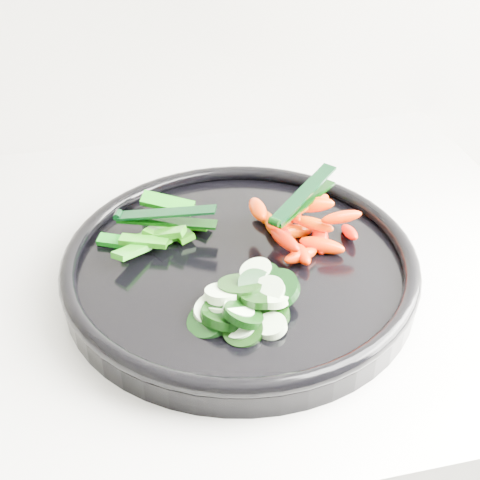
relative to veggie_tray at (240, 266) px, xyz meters
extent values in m
cylinder|color=black|center=(0.00, 0.00, -0.01)|extent=(0.48, 0.48, 0.02)
torus|color=black|center=(0.00, 0.00, 0.01)|extent=(0.48, 0.48, 0.02)
cylinder|color=black|center=(-0.02, -0.10, 0.01)|extent=(0.05, 0.05, 0.02)
cylinder|color=#B4D1A7|center=(-0.02, -0.10, 0.01)|extent=(0.05, 0.05, 0.02)
cylinder|color=black|center=(-0.03, -0.09, 0.01)|extent=(0.06, 0.06, 0.03)
cylinder|color=#D8EFBF|center=(-0.03, -0.07, 0.01)|extent=(0.04, 0.04, 0.03)
cylinder|color=black|center=(-0.04, -0.08, 0.01)|extent=(0.05, 0.05, 0.02)
cylinder|color=#DDFAC8|center=(-0.05, -0.07, 0.01)|extent=(0.03, 0.03, 0.02)
cylinder|color=black|center=(0.01, -0.09, 0.01)|extent=(0.05, 0.05, 0.02)
cylinder|color=beige|center=(0.01, -0.11, 0.01)|extent=(0.04, 0.04, 0.02)
cylinder|color=black|center=(-0.03, -0.05, 0.01)|extent=(0.05, 0.05, 0.02)
cylinder|color=beige|center=(-0.03, -0.06, 0.01)|extent=(0.05, 0.05, 0.02)
cylinder|color=black|center=(-0.03, -0.07, 0.01)|extent=(0.06, 0.06, 0.02)
cylinder|color=beige|center=(-0.04, -0.07, 0.01)|extent=(0.05, 0.05, 0.01)
cylinder|color=black|center=(-0.05, -0.08, 0.01)|extent=(0.05, 0.05, 0.02)
cylinder|color=beige|center=(-0.04, -0.07, 0.01)|extent=(0.04, 0.04, 0.02)
cylinder|color=black|center=(0.02, -0.07, 0.02)|extent=(0.05, 0.05, 0.03)
cylinder|color=beige|center=(0.01, -0.07, 0.02)|extent=(0.04, 0.04, 0.03)
cylinder|color=black|center=(-0.01, -0.05, 0.02)|extent=(0.05, 0.05, 0.02)
cylinder|color=#DDF5C4|center=(-0.03, -0.06, 0.02)|extent=(0.04, 0.04, 0.02)
cylinder|color=black|center=(-0.02, -0.09, 0.02)|extent=(0.04, 0.04, 0.03)
cylinder|color=#B3D2A8|center=(-0.02, -0.09, 0.02)|extent=(0.03, 0.03, 0.02)
cylinder|color=black|center=(0.00, -0.06, 0.02)|extent=(0.05, 0.05, 0.03)
cylinder|color=#D6F4C3|center=(0.00, -0.06, 0.02)|extent=(0.04, 0.04, 0.03)
cylinder|color=black|center=(0.01, -0.05, 0.02)|extent=(0.04, 0.04, 0.02)
cylinder|color=#E0F8C7|center=(0.01, -0.04, 0.02)|extent=(0.04, 0.04, 0.02)
cylinder|color=black|center=(0.00, -0.07, 0.02)|extent=(0.05, 0.05, 0.02)
cylinder|color=beige|center=(0.01, -0.08, 0.02)|extent=(0.03, 0.03, 0.01)
ellipsoid|color=red|center=(0.09, 0.02, 0.01)|extent=(0.03, 0.06, 0.03)
ellipsoid|color=#DE0B00|center=(0.06, -0.01, 0.01)|extent=(0.05, 0.03, 0.02)
ellipsoid|color=#F71300|center=(0.09, 0.00, 0.01)|extent=(0.05, 0.04, 0.02)
ellipsoid|color=#E50F00|center=(0.05, 0.04, 0.01)|extent=(0.03, 0.05, 0.03)
ellipsoid|color=#FF1300|center=(0.13, 0.02, 0.01)|extent=(0.01, 0.04, 0.02)
ellipsoid|color=#DD4700|center=(0.05, 0.04, 0.01)|extent=(0.03, 0.05, 0.02)
ellipsoid|color=#F91E00|center=(0.06, -0.01, 0.01)|extent=(0.02, 0.04, 0.02)
ellipsoid|color=#FF5600|center=(0.07, 0.03, 0.01)|extent=(0.05, 0.02, 0.02)
ellipsoid|color=#FF4F00|center=(0.04, 0.07, 0.01)|extent=(0.03, 0.05, 0.02)
ellipsoid|color=red|center=(0.05, 0.00, 0.03)|extent=(0.03, 0.05, 0.02)
ellipsoid|color=#E30D00|center=(0.07, 0.05, 0.03)|extent=(0.04, 0.06, 0.03)
ellipsoid|color=#FD5000|center=(0.07, 0.05, 0.03)|extent=(0.02, 0.05, 0.02)
ellipsoid|color=#FD3B00|center=(0.09, 0.02, 0.03)|extent=(0.05, 0.04, 0.02)
ellipsoid|color=#F43000|center=(0.05, 0.04, 0.03)|extent=(0.05, 0.04, 0.03)
ellipsoid|color=#DB5200|center=(0.11, 0.06, 0.03)|extent=(0.04, 0.04, 0.02)
ellipsoid|color=#F04900|center=(0.09, 0.04, 0.04)|extent=(0.05, 0.04, 0.03)
ellipsoid|color=#F02000|center=(0.03, 0.04, 0.04)|extent=(0.02, 0.05, 0.02)
ellipsoid|color=#F25100|center=(0.08, 0.04, 0.04)|extent=(0.04, 0.03, 0.02)
ellipsoid|color=#F34C00|center=(0.11, 0.01, 0.04)|extent=(0.05, 0.02, 0.02)
cube|color=#1E6209|center=(-0.06, 0.07, 0.01)|extent=(0.03, 0.05, 0.02)
cube|color=#146209|center=(-0.07, 0.08, 0.01)|extent=(0.05, 0.07, 0.03)
cube|color=#156209|center=(-0.04, 0.08, 0.01)|extent=(0.04, 0.04, 0.02)
cube|color=#0E6809|center=(-0.06, 0.06, 0.01)|extent=(0.04, 0.02, 0.01)
cube|color=#176C0A|center=(-0.07, 0.07, 0.01)|extent=(0.04, 0.06, 0.02)
cube|color=#09640D|center=(-0.12, 0.06, 0.01)|extent=(0.05, 0.03, 0.01)
cube|color=#176409|center=(-0.09, 0.06, 0.01)|extent=(0.04, 0.05, 0.02)
cube|color=#0F6C0A|center=(-0.08, 0.05, 0.02)|extent=(0.05, 0.04, 0.02)
cube|color=#166A0A|center=(-0.11, 0.03, 0.02)|extent=(0.04, 0.04, 0.02)
cube|color=#1A6509|center=(-0.10, 0.04, 0.02)|extent=(0.05, 0.03, 0.01)
cube|color=#156D0A|center=(-0.06, 0.11, 0.02)|extent=(0.06, 0.04, 0.02)
cylinder|color=black|center=(0.04, 0.00, 0.05)|extent=(0.01, 0.01, 0.01)
cube|color=black|center=(0.08, 0.03, 0.05)|extent=(0.09, 0.08, 0.00)
cube|color=black|center=(0.08, 0.03, 0.06)|extent=(0.09, 0.08, 0.02)
cylinder|color=black|center=(-0.12, 0.08, 0.03)|extent=(0.01, 0.01, 0.01)
cube|color=black|center=(-0.07, 0.07, 0.02)|extent=(0.11, 0.05, 0.00)
cube|color=black|center=(-0.07, 0.07, 0.04)|extent=(0.11, 0.05, 0.02)
camera|label=1|loc=(-0.12, -0.54, 0.44)|focal=50.00mm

